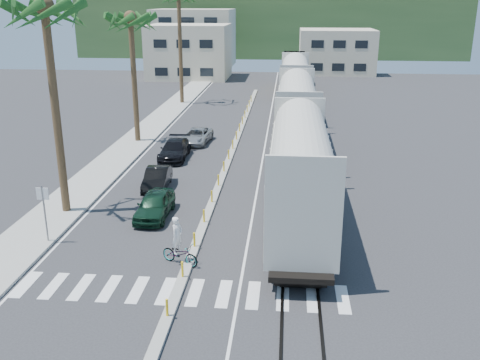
{
  "coord_description": "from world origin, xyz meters",
  "views": [
    {
      "loc": [
        4.27,
        -21.06,
        11.35
      ],
      "look_at": [
        1.78,
        6.69,
        2.0
      ],
      "focal_mm": 40.0,
      "sensor_mm": 36.0,
      "label": 1
    }
  ],
  "objects_px": {
    "street_sign": "(44,206)",
    "cyclist": "(179,250)",
    "car_lead": "(155,205)",
    "car_second": "(157,179)"
  },
  "relations": [
    {
      "from": "street_sign",
      "to": "car_second",
      "type": "relative_size",
      "value": 0.73
    },
    {
      "from": "car_lead",
      "to": "car_second",
      "type": "height_order",
      "value": "car_lead"
    },
    {
      "from": "street_sign",
      "to": "cyclist",
      "type": "distance_m",
      "value": 7.18
    },
    {
      "from": "street_sign",
      "to": "car_lead",
      "type": "distance_m",
      "value": 5.99
    },
    {
      "from": "car_lead",
      "to": "cyclist",
      "type": "height_order",
      "value": "cyclist"
    },
    {
      "from": "street_sign",
      "to": "cyclist",
      "type": "relative_size",
      "value": 1.25
    },
    {
      "from": "street_sign",
      "to": "car_lead",
      "type": "bearing_deg",
      "value": 40.71
    },
    {
      "from": "cyclist",
      "to": "car_second",
      "type": "bearing_deg",
      "value": 43.44
    },
    {
      "from": "car_second",
      "to": "street_sign",
      "type": "bearing_deg",
      "value": -116.0
    },
    {
      "from": "street_sign",
      "to": "car_second",
      "type": "height_order",
      "value": "street_sign"
    }
  ]
}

